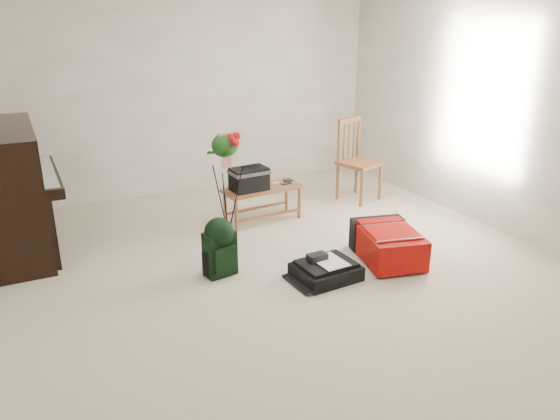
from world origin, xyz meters
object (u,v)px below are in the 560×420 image
dining_chair (358,161)px  bench (253,182)px  flower_stand (227,186)px  red_suitcase (385,242)px  black_duffel (326,270)px  piano (13,194)px  green_backpack (220,244)px

dining_chair → bench: bearing=169.0°
flower_stand → bench: bearing=33.4°
red_suitcase → black_duffel: red_suitcase is taller
piano → green_backpack: bearing=-40.8°
flower_stand → green_backpack: bearing=-113.2°
dining_chair → green_backpack: size_ratio=1.86×
piano → dining_chair: (3.90, -0.15, -0.10)m
bench → black_duffel: (0.03, -1.54, -0.40)m
bench → black_duffel: bench is taller
red_suitcase → bench: bearing=131.8°
piano → green_backpack: (1.60, -1.38, -0.30)m
bench → dining_chair: bearing=2.7°
dining_chair → red_suitcase: 1.80m
bench → black_duffel: bearing=-93.0°
bench → green_backpack: (-0.79, -1.05, -0.18)m
bench → dining_chair: size_ratio=0.90×
dining_chair → black_duffel: 2.31m
black_duffel → flower_stand: 1.45m
red_suitcase → black_duffel: size_ratio=1.50×
dining_chair → flower_stand: flower_stand is taller
piano → dining_chair: 3.90m
piano → dining_chair: piano is taller
bench → black_duffel: 1.59m
bench → flower_stand: (-0.40, -0.24, 0.08)m
piano → bench: 2.41m
bench → flower_stand: size_ratio=0.79×
green_backpack → flower_stand: 0.93m
green_backpack → bench: bearing=43.4°
piano → bench: (2.38, -0.33, -0.11)m
piano → red_suitcase: 3.62m
green_backpack → flower_stand: size_ratio=0.48×
piano → red_suitcase: size_ratio=1.75×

